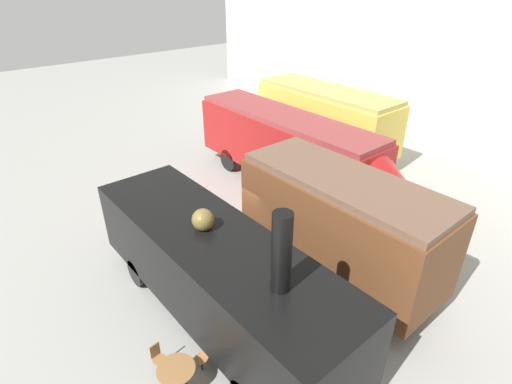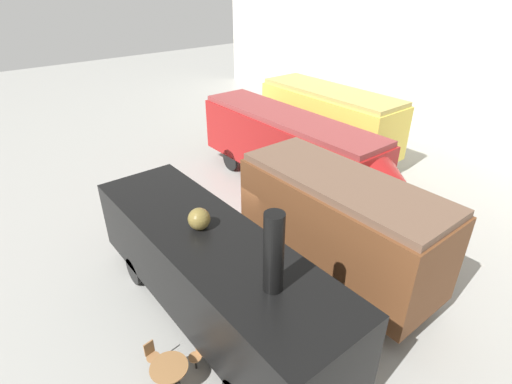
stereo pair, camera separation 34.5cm
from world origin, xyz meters
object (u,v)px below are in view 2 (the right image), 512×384
at_px(steam_locomotive, 212,269).
at_px(visitor_person, 197,216).
at_px(passenger_coach_vintage, 329,117).
at_px(passenger_coach_wooden, 339,222).
at_px(streamlined_locomotive, 299,150).
at_px(cafe_table_near, 169,371).

height_order(steam_locomotive, visitor_person, steam_locomotive).
xyz_separation_m(passenger_coach_vintage, passenger_coach_wooden, (7.20, -7.46, -0.13)).
height_order(streamlined_locomotive, visitor_person, streamlined_locomotive).
distance_m(cafe_table_near, visitor_person, 6.89).
bearing_deg(visitor_person, passenger_coach_vintage, 102.08).
height_order(cafe_table_near, visitor_person, visitor_person).
xyz_separation_m(streamlined_locomotive, steam_locomotive, (4.21, -7.59, -0.32)).
xyz_separation_m(passenger_coach_vintage, streamlined_locomotive, (1.98, -4.18, -0.20)).
distance_m(streamlined_locomotive, steam_locomotive, 8.68).
relative_size(streamlined_locomotive, cafe_table_near, 12.66).
bearing_deg(cafe_table_near, passenger_coach_vintage, 118.39).
bearing_deg(cafe_table_near, streamlined_locomotive, 119.65).
distance_m(passenger_coach_vintage, visitor_person, 10.17).
bearing_deg(passenger_coach_wooden, steam_locomotive, -103.22).
distance_m(streamlined_locomotive, visitor_person, 5.81).
bearing_deg(passenger_coach_vintage, streamlined_locomotive, -64.70).
bearing_deg(streamlined_locomotive, steam_locomotive, -60.99).
bearing_deg(passenger_coach_vintage, cafe_table_near, -61.61).
distance_m(passenger_coach_vintage, steam_locomotive, 13.31).
bearing_deg(passenger_coach_wooden, streamlined_locomotive, 147.91).
xyz_separation_m(steam_locomotive, visitor_person, (-4.08, 1.93, -0.96)).
xyz_separation_m(passenger_coach_vintage, steam_locomotive, (6.19, -11.77, -0.52)).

